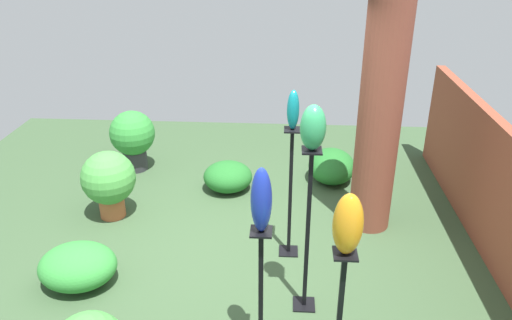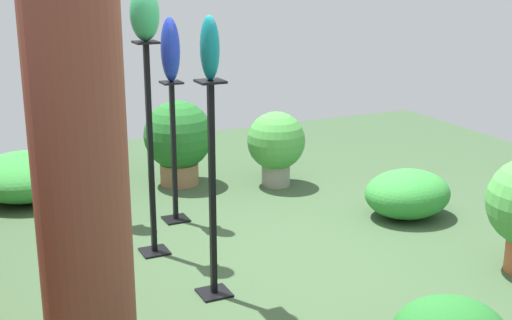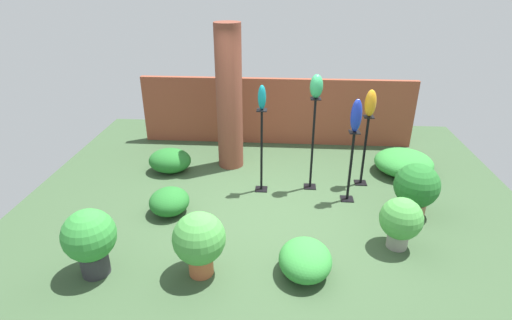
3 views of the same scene
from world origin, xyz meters
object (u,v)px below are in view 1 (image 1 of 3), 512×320
Objects in this scene: pedestal_jade at (307,239)px; potted_plant_mid_right at (109,180)px; pedestal_teal at (290,199)px; art_vase_teal at (293,110)px; potted_plant_walkway_edge at (133,136)px; art_vase_amber at (348,224)px; pedestal_cobalt at (261,300)px; brick_pillar at (379,119)px; art_vase_cobalt at (261,200)px; art_vase_jade at (313,128)px.

potted_plant_mid_right is at bearing -122.44° from pedestal_jade.
art_vase_teal reaches higher than pedestal_teal.
potted_plant_walkway_edge is (-1.88, -2.19, -0.15)m from pedestal_teal.
art_vase_amber is at bearing 46.62° from potted_plant_mid_right.
pedestal_jade is 1.34× the size of pedestal_cobalt.
art_vase_teal is (0.63, -0.93, 0.31)m from brick_pillar.
potted_plant_walkway_edge is (-2.70, -2.33, -0.22)m from pedestal_jade.
pedestal_teal is 1.91m from art_vase_amber.
art_vase_teal reaches higher than potted_plant_mid_right.
art_vase_cobalt is 2.90m from potted_plant_mid_right.
pedestal_jade is 4.22× the size of art_vase_jade.
art_vase_teal is 1.43m from art_vase_cobalt.
art_vase_jade is 0.84× the size of art_vase_amber.
art_vase_teal is (-0.82, -0.14, -0.15)m from art_vase_jade.
brick_pillar is 5.13× the size of art_vase_cobalt.
potted_plant_walkway_edge is at bearing -111.93° from brick_pillar.
brick_pillar is at bearing 90.41° from potted_plant_mid_right.
potted_plant_walkway_edge is at bearing -130.71° from pedestal_teal.
pedestal_teal is 1.38m from art_vase_jade.
art_vase_teal is 0.47× the size of potted_plant_mid_right.
pedestal_teal is at bearing -169.98° from pedestal_jade.
potted_plant_walkway_edge is at bearing -139.21° from pedestal_jade.
brick_pillar is 2.45m from pedestal_cobalt.
pedestal_jade is 3.58m from potted_plant_walkway_edge.
potted_plant_walkway_edge is at bearing -176.14° from potted_plant_mid_right.
art_vase_cobalt reaches higher than potted_plant_mid_right.
pedestal_jade is 0.97m from art_vase_cobalt.
art_vase_jade is at bearing -167.31° from art_vase_amber.
art_vase_jade is 0.85m from art_vase_teal.
pedestal_teal is at bearing -168.59° from art_vase_amber.
art_vase_jade reaches higher than art_vase_amber.
art_vase_cobalt is at bearing -118.49° from art_vase_amber.
brick_pillar is at bearing 124.16° from art_vase_teal.
art_vase_jade reaches higher than pedestal_cobalt.
art_vase_teal is 0.45× the size of potted_plant_walkway_edge.
pedestal_jade is 1.21m from art_vase_teal.
art_vase_amber is at bearing 11.41° from pedestal_teal.
brick_pillar reaches higher than art_vase_teal.
art_vase_teal reaches higher than pedestal_jade.
pedestal_jade is at bearing 10.02° from pedestal_teal.
art_vase_cobalt is at bearing -32.51° from pedestal_jade.
potted_plant_mid_right is (-2.00, -1.88, -0.05)m from pedestal_cobalt.
brick_pillar is 1.74m from pedestal_jade.
pedestal_cobalt is at bearing 43.17° from potted_plant_mid_right.
art_vase_cobalt is at bearing 43.17° from potted_plant_mid_right.
art_vase_amber reaches higher than pedestal_jade.
brick_pillar is 1.84× the size of pedestal_teal.
art_vase_amber is (2.33, -0.58, 0.15)m from brick_pillar.
art_vase_amber is at bearing 12.69° from art_vase_jade.
brick_pillar is 2.33m from art_vase_cobalt.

